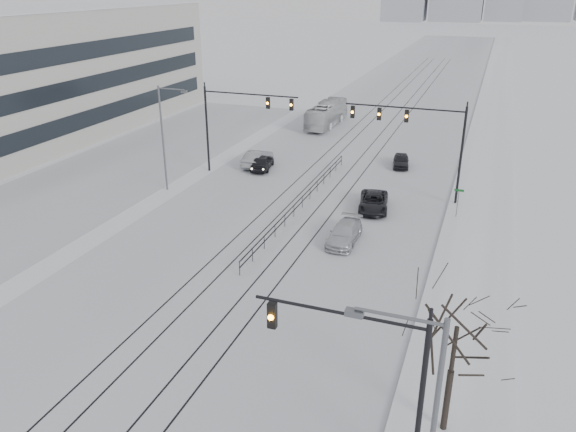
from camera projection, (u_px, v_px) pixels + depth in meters
The scene contains 19 objects.
road at pixel (378, 125), 71.11m from camera, with size 22.00×260.00×0.02m, color silver.
sidewalk_east at pixel (491, 133), 66.79m from camera, with size 5.00×260.00×0.16m, color white.
curb at pixel (469, 132), 67.57m from camera, with size 0.10×260.00×0.12m, color gray.
parking_strip at pixel (128, 164), 55.83m from camera, with size 14.00×60.00×0.03m, color silver.
tram_rails at pixel (336, 171), 53.80m from camera, with size 5.30×180.00×0.01m.
traffic_mast_near at pixel (375, 371), 19.19m from camera, with size 6.10×0.37×7.00m.
traffic_mast_ne at pixel (420, 132), 44.65m from camera, with size 9.60×0.37×8.00m.
traffic_mast_nw at pixel (235, 116), 50.89m from camera, with size 9.10×0.37×8.00m.
street_light_east at pixel (422, 432), 15.74m from camera, with size 2.73×0.25×9.00m.
street_light_west at pixel (165, 131), 47.01m from camera, with size 2.73×0.25×9.00m.
bare_tree at pixel (455, 339), 21.05m from camera, with size 4.40×4.40×6.10m.
median_fence at pixel (302, 202), 44.95m from camera, with size 0.06×24.00×1.00m.
street_sign at pixel (458, 199), 42.51m from camera, with size 0.70×0.06×2.40m.
sedan_sb_inner at pixel (262, 162), 54.06m from camera, with size 1.70×4.24×1.44m, color black.
sedan_sb_outer at pixel (257, 158), 55.09m from camera, with size 1.64×4.70×1.55m, color gray.
sedan_nb_front at pixel (374, 202), 44.50m from camera, with size 2.20×4.77×1.33m, color black.
sedan_nb_right at pixel (344, 234), 38.95m from camera, with size 1.86×4.57×1.33m, color silver.
sedan_nb_far at pixel (401, 161), 54.81m from camera, with size 1.48×3.68×1.25m, color black.
box_truck at pixel (327, 114), 69.97m from camera, with size 2.46×10.49×2.92m, color silver.
Camera 1 is at (13.37, -9.70, 16.90)m, focal length 35.00 mm.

